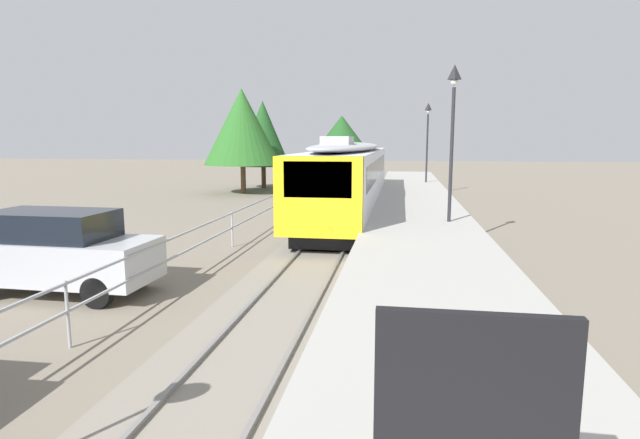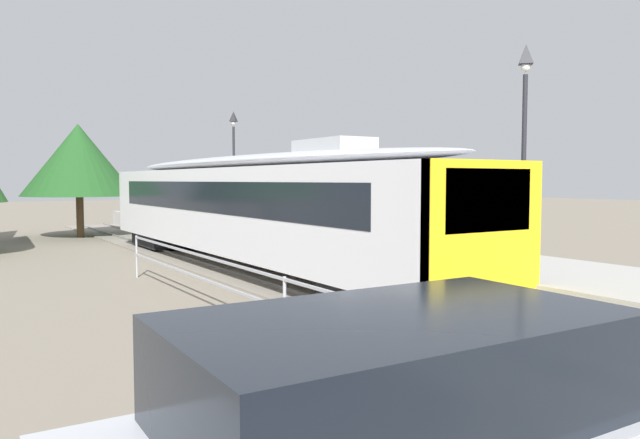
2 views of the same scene
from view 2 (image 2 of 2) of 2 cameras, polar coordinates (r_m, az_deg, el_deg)
ground_plane at (r=11.61m, az=-4.45°, el=-10.66°), size 160.00×160.00×0.00m
track_rails at (r=13.23m, az=7.25°, el=-8.73°), size 3.20×60.00×0.14m
commuter_train at (r=19.18m, az=-6.83°, el=1.50°), size 2.82×19.92×3.74m
station_platform at (r=15.40m, az=16.67°, el=-5.52°), size 3.90×60.00×0.90m
platform_lamp_mid_platform at (r=16.20m, az=18.65°, el=9.70°), size 0.34×0.34×5.35m
platform_lamp_far_end at (r=30.42m, az=-8.10°, el=6.97°), size 0.34×0.34×5.35m
tree_behind_station_far at (r=32.81m, az=-21.70°, el=5.20°), size 5.54×5.54×5.68m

